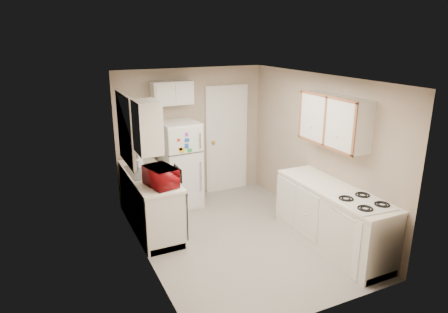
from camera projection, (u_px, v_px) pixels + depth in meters
name	position (u px, v px, depth m)	size (l,w,h in m)	color
floor	(238.00, 237.00, 6.09)	(3.80, 3.80, 0.00)	#ADA8A1
ceiling	(240.00, 78.00, 5.38)	(3.80, 3.80, 0.00)	white
wall_left	(143.00, 177.00, 5.16)	(3.80, 3.80, 0.00)	tan
wall_right	(317.00, 151.00, 6.31)	(3.80, 3.80, 0.00)	tan
wall_back	(192.00, 134.00, 7.37)	(2.80, 2.80, 0.00)	tan
wall_front	(324.00, 214.00, 4.09)	(2.80, 2.80, 0.00)	tan
left_counter	(150.00, 201.00, 6.28)	(0.60, 1.80, 0.90)	silver
dishwasher	(180.00, 210.00, 5.87)	(0.03, 0.58, 0.72)	black
sink	(146.00, 174.00, 6.29)	(0.54, 0.74, 0.16)	gray
microwave	(161.00, 176.00, 5.63)	(0.28, 0.50, 0.34)	maroon
soap_bottle	(139.00, 161.00, 6.43)	(0.10, 0.10, 0.22)	white
window_blinds	(126.00, 129.00, 5.97)	(0.10, 0.98, 1.08)	silver
upper_cabinet_left	(147.00, 127.00, 5.24)	(0.30, 0.45, 0.70)	silver
refrigerator	(180.00, 165.00, 6.99)	(0.63, 0.61, 1.54)	white
cabinet_over_fridge	(172.00, 93.00, 6.85)	(0.70, 0.30, 0.40)	silver
interior_door	(227.00, 139.00, 7.68)	(0.86, 0.06, 2.08)	white
right_counter	(332.00, 218.00, 5.71)	(0.60, 2.00, 0.90)	silver
stove	(360.00, 237.00, 5.25)	(0.55, 0.68, 0.83)	white
upper_cabinet_right	(334.00, 120.00, 5.64)	(0.30, 1.20, 0.70)	silver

